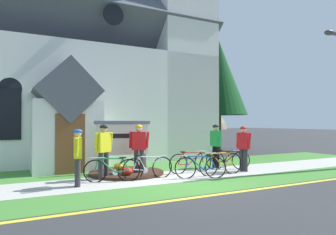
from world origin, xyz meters
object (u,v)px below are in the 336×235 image
Objects in this scene: bicycle_white at (191,162)px; cyclist_in_orange_jersey at (216,142)px; bicycle_black at (221,164)px; bicycle_silver at (148,168)px; cyclist_in_blue_jersey at (243,145)px; roadside_conifer at (219,78)px; cyclist_in_green_jersey at (78,153)px; cyclist_in_red_jersey at (139,145)px; cyclist_in_yellow_jersey at (104,147)px; church_sign at (123,139)px; bicycle_orange at (228,160)px; bicycle_red at (201,167)px; bicycle_blue at (112,170)px.

cyclist_in_orange_jersey reaches higher than bicycle_white.
bicycle_silver is at bearing 169.98° from bicycle_black.
cyclist_in_blue_jersey is at bearing -17.88° from bicycle_white.
cyclist_in_blue_jersey is at bearing -120.10° from roadside_conifer.
cyclist_in_green_jersey is 2.42m from cyclist_in_red_jersey.
cyclist_in_yellow_jersey is at bearing 154.89° from bicycle_silver.
cyclist_in_red_jersey is 3.83m from cyclist_in_blue_jersey.
bicycle_white is at bearing 8.08° from cyclist_in_green_jersey.
cyclist_in_yellow_jersey is at bearing -134.05° from church_sign.
cyclist_in_yellow_jersey reaches higher than bicycle_orange.
cyclist_in_orange_jersey reaches higher than bicycle_red.
church_sign reaches higher than cyclist_in_yellow_jersey.
bicycle_white is 1.96m from cyclist_in_red_jersey.
cyclist_in_blue_jersey is at bearing -72.44° from cyclist_in_orange_jersey.
bicycle_orange is (4.64, 0.36, 0.00)m from bicycle_blue.
bicycle_white is 1.08m from bicycle_red.
bicycle_white is 1.09× the size of cyclist_in_green_jersey.
church_sign is 1.18× the size of cyclist_in_yellow_jersey.
cyclist_in_blue_jersey is (4.01, -1.80, -0.22)m from church_sign.
church_sign is 0.29× the size of roadside_conifer.
bicycle_blue is 2.96m from bicycle_white.
cyclist_in_green_jersey is at bearing -168.26° from cyclist_in_orange_jersey.
bicycle_silver reaches higher than bicycle_red.
bicycle_silver is 1.54m from cyclist_in_yellow_jersey.
bicycle_silver is (0.30, -1.58, -0.83)m from church_sign.
cyclist_in_blue_jersey is at bearing 11.62° from bicycle_red.
bicycle_silver is at bearing -163.80° from cyclist_in_orange_jersey.
cyclist_in_green_jersey is 0.93× the size of cyclist_in_red_jersey.
cyclist_in_red_jersey reaches higher than bicycle_black.
roadside_conifer is at bearing 49.96° from bicycle_red.
bicycle_black is 1.02× the size of cyclist_in_yellow_jersey.
cyclist_in_blue_jersey is 0.97× the size of cyclist_in_orange_jersey.
bicycle_silver is at bearing -139.26° from roadside_conifer.
bicycle_blue is at bearing -175.58° from bicycle_orange.
cyclist_in_green_jersey is at bearing -145.48° from roadside_conifer.
cyclist_in_red_jersey is (-3.50, 0.36, 0.65)m from bicycle_orange.
cyclist_in_green_jersey is 12.53m from roadside_conifer.
bicycle_silver and bicycle_white have the same top height.
bicycle_black is 4.77m from cyclist_in_green_jersey.
bicycle_orange is 0.92m from cyclist_in_blue_jersey.
bicycle_silver is 3.53m from cyclist_in_orange_jersey.
roadside_conifer reaches higher than cyclist_in_green_jersey.
cyclist_in_green_jersey is (-4.02, -0.57, 0.56)m from bicycle_white.
cyclist_in_green_jersey is 0.94× the size of cyclist_in_orange_jersey.
cyclist_in_red_jersey is 3.32m from cyclist_in_orange_jersey.
bicycle_white is at bearing 76.10° from bicycle_red.
bicycle_white is 1.10× the size of bicycle_red.
cyclist_in_orange_jersey reaches higher than bicycle_silver.
cyclist_in_orange_jersey is (4.60, 0.38, -0.01)m from cyclist_in_yellow_jersey.
church_sign is 1.20× the size of bicycle_silver.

